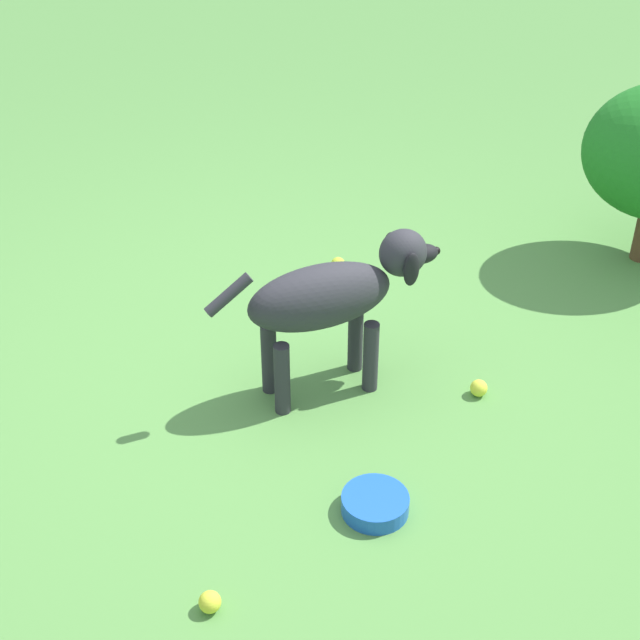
# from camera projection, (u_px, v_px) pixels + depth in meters

# --- Properties ---
(ground) EXTENTS (14.00, 14.00, 0.00)m
(ground) POSITION_uv_depth(u_px,v_px,m) (296.00, 376.00, 3.52)
(ground) COLOR #548C42
(dog) EXTENTS (0.75, 0.59, 0.61)m
(dog) POSITION_uv_depth(u_px,v_px,m) (334.00, 296.00, 3.24)
(dog) COLOR #2D2D33
(dog) RESTS_ON ground
(tennis_ball_0) EXTENTS (0.07, 0.07, 0.07)m
(tennis_ball_0) POSITION_uv_depth(u_px,v_px,m) (403.00, 255.00, 4.25)
(tennis_ball_0) COLOR #C0D635
(tennis_ball_0) RESTS_ON ground
(tennis_ball_1) EXTENTS (0.07, 0.07, 0.07)m
(tennis_ball_1) POSITION_uv_depth(u_px,v_px,m) (359.00, 280.00, 4.05)
(tennis_ball_1) COLOR #BFD535
(tennis_ball_1) RESTS_ON ground
(tennis_ball_2) EXTENTS (0.07, 0.07, 0.07)m
(tennis_ball_2) POSITION_uv_depth(u_px,v_px,m) (210.00, 602.00, 2.58)
(tennis_ball_2) COLOR #CFD535
(tennis_ball_2) RESTS_ON ground
(tennis_ball_3) EXTENTS (0.07, 0.07, 0.07)m
(tennis_ball_3) POSITION_uv_depth(u_px,v_px,m) (479.00, 388.00, 3.40)
(tennis_ball_3) COLOR #D5DF3A
(tennis_ball_3) RESTS_ON ground
(tennis_ball_4) EXTENTS (0.07, 0.07, 0.07)m
(tennis_ball_4) POSITION_uv_depth(u_px,v_px,m) (338.00, 264.00, 4.17)
(tennis_ball_4) COLOR #BFDA34
(tennis_ball_4) RESTS_ON ground
(water_bowl) EXTENTS (0.22, 0.22, 0.06)m
(water_bowl) POSITION_uv_depth(u_px,v_px,m) (375.00, 504.00, 2.90)
(water_bowl) COLOR blue
(water_bowl) RESTS_ON ground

